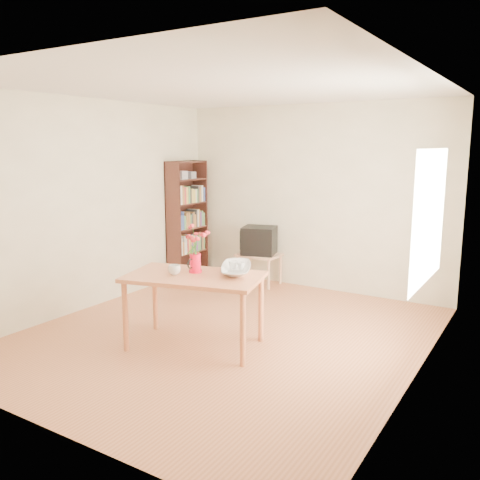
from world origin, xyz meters
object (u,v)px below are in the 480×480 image
Objects in this scene: pitcher at (195,264)px; television at (260,240)px; table at (194,283)px; mug at (174,270)px; bowl at (236,252)px.

pitcher is 0.37× the size of television.
television is (-0.55, 2.31, -0.17)m from pitcher.
mug is at bearing -166.55° from table.
mug is at bearing -139.60° from bowl.
television reaches higher than mug.
mug is (-0.18, -0.09, 0.14)m from table.
pitcher is 2.39m from television.
table is 11.84× the size of mug.
table is 0.24m from mug.
bowl is (0.48, 0.41, 0.16)m from mug.
table is at bearing -91.99° from television.
bowl reaches higher than television.
bowl is 2.31m from television.
bowl reaches higher than mug.
television is (-0.61, 2.41, 0.00)m from table.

